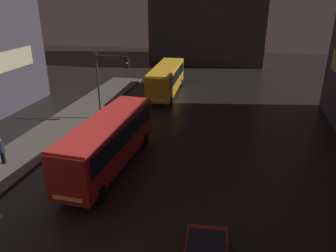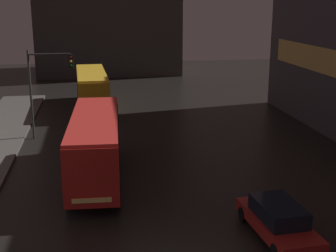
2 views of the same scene
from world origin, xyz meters
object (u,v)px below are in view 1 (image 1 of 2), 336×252
at_px(pedestrian_near, 1,149).
at_px(bus_near, 108,139).
at_px(bus_far, 166,77).
at_px(traffic_light_main, 108,76).

bearing_deg(pedestrian_near, bus_near, 2.28).
height_order(bus_near, pedestrian_near, bus_near).
bearing_deg(bus_far, pedestrian_near, 67.37).
xyz_separation_m(bus_near, bus_far, (-0.19, 17.30, -0.10)).
relative_size(bus_far, traffic_light_main, 1.69).
distance_m(bus_far, pedestrian_near, 19.83).
xyz_separation_m(bus_near, traffic_light_main, (-3.21, 8.17, 2.02)).
height_order(bus_far, pedestrian_near, bus_far).
relative_size(bus_near, pedestrian_near, 5.67).
distance_m(bus_near, pedestrian_near, 7.24).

